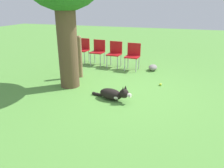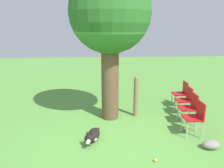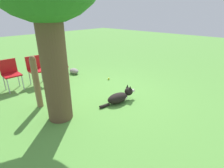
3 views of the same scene
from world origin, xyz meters
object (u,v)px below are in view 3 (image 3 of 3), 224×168
fence_post (36,82)px  red_chair_0 (58,64)px  red_chair_2 (11,72)px  red_chair_1 (36,68)px  tennis_ball (109,79)px  dog (120,97)px

fence_post → red_chair_0: bearing=-45.7°
fence_post → red_chair_2: 1.54m
red_chair_1 → tennis_ball: bearing=54.1°
fence_post → red_chair_1: size_ratio=1.43×
dog → red_chair_0: size_ratio=1.18×
fence_post → red_chair_0: fence_post is taller
dog → red_chair_1: bearing=120.0°
dog → tennis_ball: size_ratio=14.97×
red_chair_1 → red_chair_2: bearing=-98.8°
red_chair_2 → tennis_ball: size_ratio=12.68×
fence_post → tennis_ball: size_ratio=18.08×
tennis_ball → dog: bearing=144.4°
fence_post → red_chair_1: (1.40, -0.63, -0.11)m
dog → red_chair_2: red_chair_2 is taller
tennis_ball → red_chair_1: bearing=51.5°
red_chair_0 → fence_post: bearing=-43.0°
red_chair_0 → red_chair_1: 0.68m
red_chair_2 → fence_post: bearing=4.1°
dog → fence_post: 1.99m
red_chair_1 → red_chair_2: (0.14, 0.67, 0.00)m
red_chair_1 → tennis_ball: 2.28m
red_chair_0 → red_chair_1: bearing=-98.8°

